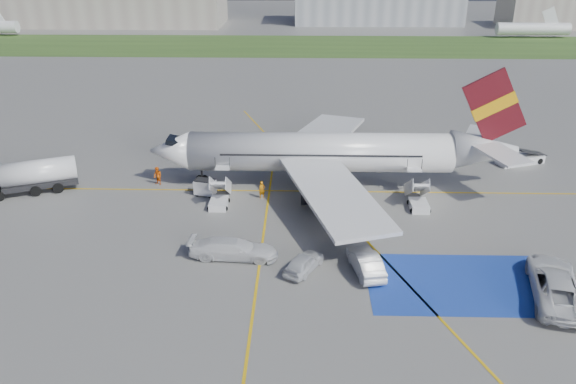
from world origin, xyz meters
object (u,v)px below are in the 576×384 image
car_silver_a (304,262)px  car_silver_b (366,262)px  belt_loader (521,160)px  airliner (335,152)px  gpu_cart (205,188)px  van_white_a (556,280)px  van_white_b (233,246)px  fuel_tanker (27,180)px

car_silver_a → car_silver_b: size_ratio=0.83×
car_silver_b → belt_loader: bearing=-142.3°
car_silver_a → belt_loader: bearing=-107.2°
airliner → car_silver_b: 16.86m
gpu_cart → belt_loader: size_ratio=0.37×
airliner → car_silver_a: bearing=-100.7°
van_white_a → van_white_b: (-22.92, 4.55, -0.21)m
fuel_tanker → car_silver_b: (31.59, -13.65, -0.53)m
van_white_a → van_white_b: size_ratio=1.26×
gpu_cart → car_silver_a: gpu_cart is taller
belt_loader → van_white_a: size_ratio=0.89×
belt_loader → car_silver_b: belt_loader is taller
car_silver_a → car_silver_b: car_silver_b is taller
fuel_tanker → car_silver_b: fuel_tanker is taller
car_silver_b → van_white_a: van_white_a is taller
airliner → gpu_cart: 13.32m
fuel_tanker → car_silver_a: fuel_tanker is taller
gpu_cart → car_silver_a: 16.45m
car_silver_a → car_silver_b: bearing=-151.2°
car_silver_a → van_white_a: 17.65m
belt_loader → car_silver_a: 33.07m
van_white_a → van_white_b: van_white_a is taller
gpu_cart → belt_loader: belt_loader is taller
belt_loader → car_silver_b: bearing=-150.5°
van_white_a → gpu_cart: bearing=-17.3°
van_white_b → van_white_a: bearing=-97.3°
fuel_tanker → car_silver_a: size_ratio=2.34×
airliner → van_white_b: 17.26m
belt_loader → van_white_a: (-6.63, -25.46, 0.81)m
car_silver_a → car_silver_b: (4.60, -0.05, 0.12)m
fuel_tanker → van_white_b: fuel_tanker is taller
airliner → belt_loader: size_ratio=6.27×
fuel_tanker → car_silver_a: bearing=-49.4°
car_silver_b → fuel_tanker: bearing=-35.1°
belt_loader → van_white_b: van_white_b is taller
fuel_tanker → gpu_cart: (17.45, -0.20, -0.61)m
gpu_cart → van_white_a: size_ratio=0.33×
belt_loader → van_white_b: size_ratio=1.13×
car_silver_b → van_white_b: size_ratio=0.95×
car_silver_a → van_white_b: bearing=11.5°
car_silver_b → van_white_b: van_white_b is taller
belt_loader → van_white_a: 26.33m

